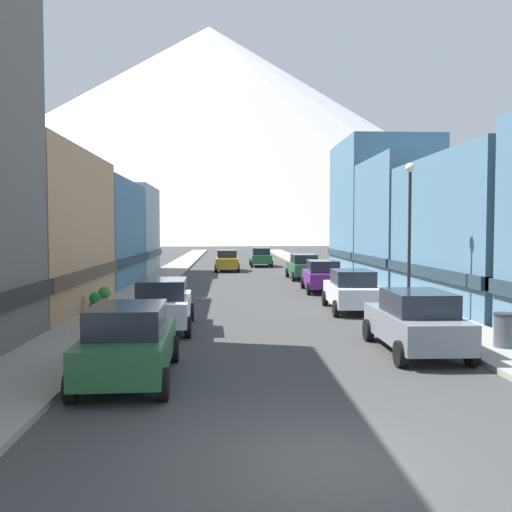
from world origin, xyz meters
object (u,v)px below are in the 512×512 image
(potted_plant_0, at_px, (104,296))
(streetlamp_right, at_px, (410,217))
(car_right_0, at_px, (415,321))
(car_right_1, at_px, (352,290))
(car_left_0, at_px, (129,342))
(car_left_1, at_px, (163,304))
(car_right_3, at_px, (303,267))
(trash_bin_right, at_px, (504,330))
(car_right_2, at_px, (322,276))
(car_driving_1, at_px, (227,261))
(potted_plant_1, at_px, (95,302))
(car_driving_0, at_px, (261,257))

(potted_plant_0, distance_m, streetlamp_right, 13.44)
(car_right_0, relative_size, car_right_1, 0.99)
(car_left_0, bearing_deg, streetlamp_right, 40.00)
(car_left_1, relative_size, car_right_3, 1.01)
(car_right_0, height_order, car_right_1, same)
(car_right_0, bearing_deg, car_left_0, -162.05)
(streetlamp_right, bearing_deg, car_left_1, -172.82)
(car_left_1, distance_m, car_right_1, 8.54)
(car_left_1, bearing_deg, trash_bin_right, -22.15)
(car_right_1, distance_m, car_right_2, 7.39)
(trash_bin_right, bearing_deg, car_driving_1, 104.31)
(car_right_1, distance_m, potted_plant_1, 10.81)
(car_right_0, height_order, trash_bin_right, car_right_0)
(car_driving_0, bearing_deg, car_right_3, -80.88)
(car_right_0, xyz_separation_m, trash_bin_right, (2.55, -0.07, -0.26))
(car_right_0, bearing_deg, car_driving_0, 93.42)
(potted_plant_1, bearing_deg, car_right_2, 35.59)
(car_driving_1, relative_size, streetlamp_right, 0.75)
(car_left_0, distance_m, car_left_1, 6.53)
(potted_plant_0, bearing_deg, car_driving_0, 72.66)
(car_left_1, xyz_separation_m, trash_bin_right, (10.15, -4.13, -0.26))
(car_right_1, xyz_separation_m, potted_plant_0, (-10.80, 1.30, -0.32))
(car_driving_1, relative_size, potted_plant_0, 5.35)
(car_driving_0, height_order, trash_bin_right, car_driving_0)
(car_right_3, relative_size, potted_plant_0, 5.40)
(car_left_1, relative_size, car_right_2, 1.00)
(trash_bin_right, distance_m, streetlamp_right, 6.33)
(streetlamp_right, bearing_deg, car_driving_0, 96.77)
(car_left_0, distance_m, car_driving_1, 33.63)
(car_right_3, distance_m, trash_bin_right, 23.31)
(car_right_0, xyz_separation_m, potted_plant_0, (-10.80, 9.27, -0.32))
(car_driving_1, height_order, streetlamp_right, streetlamp_right)
(car_right_1, height_order, car_driving_1, same)
(car_left_0, distance_m, streetlamp_right, 12.34)
(car_right_1, height_order, car_right_2, same)
(car_driving_1, height_order, potted_plant_0, car_driving_1)
(car_right_1, relative_size, car_right_2, 1.00)
(car_right_1, height_order, potted_plant_1, car_right_1)
(car_left_0, bearing_deg, potted_plant_1, 107.60)
(car_left_1, bearing_deg, car_right_2, 56.08)
(car_left_1, height_order, car_driving_1, same)
(car_left_0, xyz_separation_m, car_right_0, (7.60, 2.46, 0.00))
(car_driving_0, relative_size, potted_plant_1, 5.82)
(car_right_3, height_order, trash_bin_right, car_right_3)
(car_left_0, height_order, car_left_1, same)
(car_left_0, height_order, car_right_1, same)
(car_driving_0, distance_m, potted_plant_0, 28.86)
(car_driving_1, xyz_separation_m, trash_bin_right, (7.95, -31.16, -0.26))
(potted_plant_0, bearing_deg, car_driving_1, 76.10)
(car_left_0, xyz_separation_m, car_right_2, (7.60, 17.82, 0.00))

